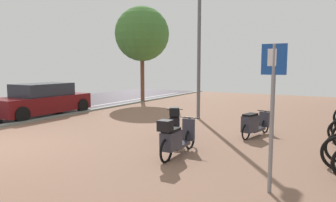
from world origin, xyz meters
name	(u,v)px	position (x,y,z in m)	size (l,w,h in m)	color
ground	(11,160)	(1.43, 0.00, -0.02)	(21.00, 40.00, 0.13)	#2B1F2B
scooter_near	(175,138)	(4.67, 1.99, 0.45)	(0.52, 1.87, 0.98)	black
scooter_mid	(175,123)	(3.69, 3.81, 0.44)	(1.04, 1.66, 0.99)	black
scooter_far	(253,124)	(5.76, 5.00, 0.39)	(0.69, 1.77, 0.76)	black
parked_car_near	(42,100)	(-3.31, 4.71, 0.66)	(1.85, 4.19, 1.39)	maroon
parking_sign	(272,102)	(7.04, 0.93, 1.54)	(0.40, 0.07, 2.49)	gray
lamp_post	(199,27)	(2.96, 7.26, 3.67)	(0.20, 0.52, 6.68)	slate
street_tree	(142,34)	(-2.39, 11.16, 4.01)	(3.19, 3.19, 5.62)	brown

